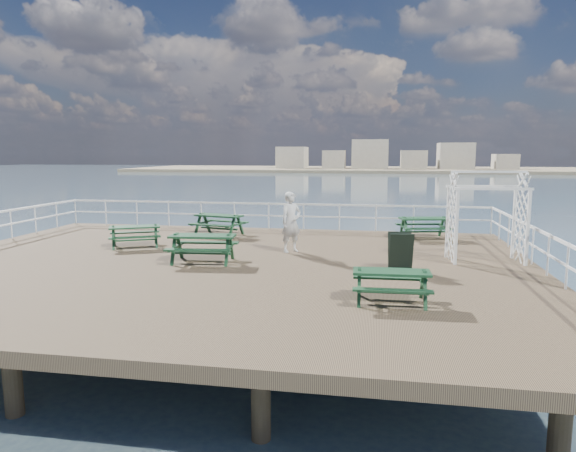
# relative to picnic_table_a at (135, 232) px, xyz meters

# --- Properties ---
(ground) EXTENTS (18.00, 14.00, 0.30)m
(ground) POSITION_rel_picnic_table_a_xyz_m (3.58, -1.99, -0.66)
(ground) COLOR brown
(ground) RESTS_ON ground
(sea_backdrop) EXTENTS (300.00, 300.00, 9.20)m
(sea_backdrop) POSITION_rel_picnic_table_a_xyz_m (16.12, 132.08, -1.02)
(sea_backdrop) COLOR #41566D
(sea_backdrop) RESTS_ON ground
(railing) EXTENTS (17.77, 13.76, 1.10)m
(railing) POSITION_rel_picnic_table_a_xyz_m (3.51, 0.58, 0.36)
(railing) COLOR white
(railing) RESTS_ON ground
(picnic_table_a) EXTENTS (2.06, 1.92, 0.80)m
(picnic_table_a) POSITION_rel_picnic_table_a_xyz_m (0.00, 0.00, 0.00)
(picnic_table_a) COLOR #12311C
(picnic_table_a) RESTS_ON ground
(picnic_table_b) EXTENTS (2.15, 1.89, 0.89)m
(picnic_table_b) POSITION_rel_picnic_table_a_xyz_m (2.03, 2.91, 0.06)
(picnic_table_b) COLOR #12311C
(picnic_table_b) RESTS_ON ground
(picnic_table_c) EXTENTS (2.07, 1.80, 0.88)m
(picnic_table_c) POSITION_rel_picnic_table_a_xyz_m (9.77, 3.47, 0.05)
(picnic_table_c) COLOR #12311C
(picnic_table_c) RESTS_ON ground
(picnic_table_d) EXTENTS (2.00, 1.67, 0.91)m
(picnic_table_d) POSITION_rel_picnic_table_a_xyz_m (3.08, -1.95, 0.07)
(picnic_table_d) COLOR #12311C
(picnic_table_d) RESTS_ON ground
(picnic_table_e) EXTENTS (1.65, 1.35, 0.78)m
(picnic_table_e) POSITION_rel_picnic_table_a_xyz_m (8.38, -5.15, -0.01)
(picnic_table_e) COLOR #12311C
(picnic_table_e) RESTS_ON ground
(trellis_arbor) EXTENTS (2.23, 1.34, 2.65)m
(trellis_arbor) POSITION_rel_picnic_table_a_xyz_m (11.18, -0.42, 0.66)
(trellis_arbor) COLOR white
(trellis_arbor) RESTS_ON ground
(sandwich_board) EXTENTS (0.69, 0.55, 1.04)m
(sandwich_board) POSITION_rel_picnic_table_a_xyz_m (8.69, -2.02, -0.00)
(sandwich_board) COLOR black
(sandwich_board) RESTS_ON ground
(person) EXTENTS (0.83, 0.81, 1.93)m
(person) POSITION_rel_picnic_table_a_xyz_m (5.35, 0.02, 0.45)
(person) COLOR silver
(person) RESTS_ON ground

